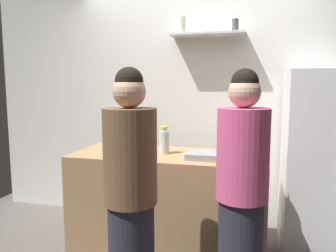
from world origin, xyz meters
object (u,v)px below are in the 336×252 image
at_px(wine_bottle_amber_glass, 253,143).
at_px(person_pink_top, 242,194).
at_px(wine_bottle_green_glass, 130,136).
at_px(water_bottle_plastic, 164,142).
at_px(utensil_holder, 258,156).
at_px(person_brown_jacket, 131,197).
at_px(refrigerator, 317,162).
at_px(baking_pan, 207,156).

height_order(wine_bottle_amber_glass, person_pink_top, person_pink_top).
distance_m(wine_bottle_green_glass, water_bottle_plastic, 0.46).
bearing_deg(wine_bottle_amber_glass, water_bottle_plastic, -168.62).
distance_m(utensil_holder, person_brown_jacket, 1.06).
bearing_deg(person_pink_top, refrigerator, 175.15).
height_order(wine_bottle_amber_glass, water_bottle_plastic, wine_bottle_amber_glass).
xyz_separation_m(wine_bottle_amber_glass, person_brown_jacket, (-0.76, -1.02, -0.21)).
distance_m(refrigerator, person_pink_top, 1.16).
bearing_deg(wine_bottle_amber_glass, person_brown_jacket, -126.43).
distance_m(wine_bottle_amber_glass, wine_bottle_green_glass, 1.17).
relative_size(wine_bottle_amber_glass, person_pink_top, 0.17).
xyz_separation_m(refrigerator, person_pink_top, (-0.64, -0.97, -0.03)).
height_order(refrigerator, utensil_holder, refrigerator).
bearing_deg(water_bottle_plastic, baking_pan, -15.65).
relative_size(wine_bottle_amber_glass, water_bottle_plastic, 1.10).
bearing_deg(refrigerator, water_bottle_plastic, -165.45).
distance_m(refrigerator, water_bottle_plastic, 1.39).
xyz_separation_m(wine_bottle_green_glass, water_bottle_plastic, (0.40, -0.21, 0.00)).
height_order(refrigerator, water_bottle_plastic, refrigerator).
height_order(utensil_holder, water_bottle_plastic, water_bottle_plastic).
bearing_deg(water_bottle_plastic, person_pink_top, -41.80).
bearing_deg(wine_bottle_green_glass, refrigerator, 4.41).
distance_m(baking_pan, water_bottle_plastic, 0.42).
height_order(utensil_holder, person_pink_top, person_pink_top).
bearing_deg(utensil_holder, baking_pan, 168.94).
relative_size(wine_bottle_amber_glass, person_brown_jacket, 0.17).
xyz_separation_m(refrigerator, person_brown_jacket, (-1.32, -1.22, -0.02)).
bearing_deg(utensil_holder, wine_bottle_amber_glass, 95.58).
xyz_separation_m(baking_pan, person_pink_top, (0.29, -0.51, -0.13)).
relative_size(refrigerator, water_bottle_plastic, 6.70).
bearing_deg(wine_bottle_amber_glass, utensil_holder, -84.42).
height_order(wine_bottle_green_glass, water_bottle_plastic, wine_bottle_green_glass).
bearing_deg(wine_bottle_green_glass, wine_bottle_amber_glass, -2.82).
relative_size(refrigerator, utensil_holder, 7.50).
relative_size(refrigerator, wine_bottle_green_glass, 5.79).
relative_size(baking_pan, wine_bottle_amber_glass, 1.27).
xyz_separation_m(refrigerator, water_bottle_plastic, (-1.33, -0.35, 0.19)).
height_order(refrigerator, person_pink_top, refrigerator).
xyz_separation_m(utensil_holder, wine_bottle_green_glass, (-1.20, 0.40, 0.04)).
distance_m(wine_bottle_green_glass, person_brown_jacket, 1.18).
height_order(person_pink_top, person_brown_jacket, person_brown_jacket).
bearing_deg(wine_bottle_amber_glass, wine_bottle_green_glass, 177.18).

